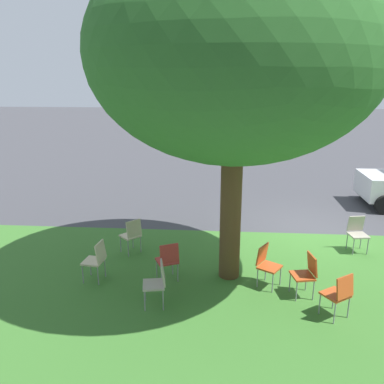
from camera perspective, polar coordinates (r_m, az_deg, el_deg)
The scene contains 11 objects.
ground at distance 11.59m, azimuth 16.38°, elevation -5.40°, with size 80.00×80.00×0.00m, color #424247.
grass_verge at distance 8.80m, azimuth 20.63°, elevation -13.20°, with size 48.00×6.00×0.01m, color #3D752D.
street_tree at distance 7.81m, azimuth 6.25°, elevation 19.09°, with size 5.56×5.56×6.64m.
chair_0 at distance 10.57m, azimuth 22.64°, elevation -5.20°, with size 0.48×0.48×0.88m.
chair_1 at distance 8.40m, azimuth -3.47°, elevation -9.55°, with size 0.55×0.56×0.88m.
chair_2 at distance 8.65m, azimuth -13.58°, elevation -9.21°, with size 0.47×0.47×0.88m.
chair_3 at distance 9.73m, azimuth -8.65°, elevation -5.92°, with size 0.59×0.59×0.88m.
chair_4 at distance 7.68m, azimuth 20.37°, elevation -13.38°, with size 0.58×0.58×0.88m.
chair_5 at distance 8.19m, azimuth 16.09°, elevation -10.97°, with size 0.49×0.49×0.88m.
chair_6 at distance 8.38m, azimuth 10.66°, elevation -9.93°, with size 0.58×0.57×0.88m.
chair_7 at distance 7.61m, azimuth -5.00°, elevation -12.57°, with size 0.49×0.48×0.88m.
Camera 1 is at (2.49, 10.50, 4.24)m, focal length 37.13 mm.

